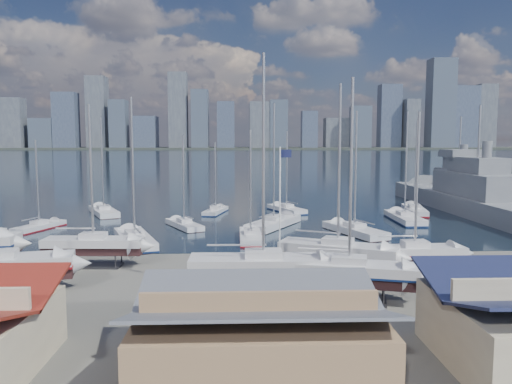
{
  "coord_description": "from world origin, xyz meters",
  "views": [
    {
      "loc": [
        -1.04,
        -49.87,
        11.52
      ],
      "look_at": [
        1.08,
        8.0,
        5.44
      ],
      "focal_mm": 35.0,
      "sensor_mm": 36.0,
      "label": 1
    }
  ],
  "objects_px": {
    "naval_ship_east": "(476,203)",
    "car_a": "(159,325)",
    "flagpole": "(281,204)",
    "naval_ship_west": "(458,189)"
  },
  "relations": [
    {
      "from": "car_a",
      "to": "flagpole",
      "type": "xyz_separation_m",
      "value": [
        8.11,
        12.12,
        5.47
      ]
    },
    {
      "from": "naval_ship_west",
      "to": "car_a",
      "type": "relative_size",
      "value": 8.3
    },
    {
      "from": "naval_ship_west",
      "to": "flagpole",
      "type": "height_order",
      "value": "naval_ship_west"
    },
    {
      "from": "flagpole",
      "to": "naval_ship_east",
      "type": "bearing_deg",
      "value": 46.62
    },
    {
      "from": "naval_ship_east",
      "to": "car_a",
      "type": "height_order",
      "value": "naval_ship_east"
    },
    {
      "from": "naval_ship_east",
      "to": "flagpole",
      "type": "distance_m",
      "value": 49.33
    },
    {
      "from": "naval_ship_east",
      "to": "car_a",
      "type": "distance_m",
      "value": 63.55
    },
    {
      "from": "naval_ship_west",
      "to": "car_a",
      "type": "height_order",
      "value": "naval_ship_west"
    },
    {
      "from": "naval_ship_west",
      "to": "car_a",
      "type": "xyz_separation_m",
      "value": [
        -48.6,
        -69.31,
        -0.89
      ]
    },
    {
      "from": "car_a",
      "to": "flagpole",
      "type": "distance_m",
      "value": 15.58
    }
  ]
}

